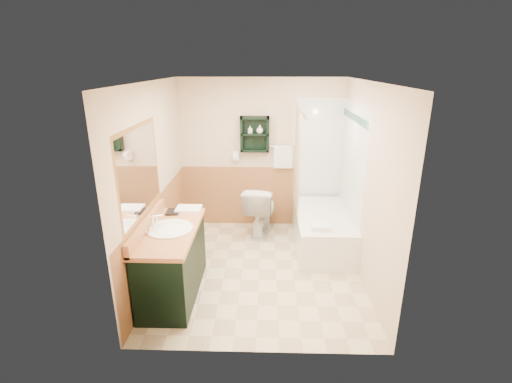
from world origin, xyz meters
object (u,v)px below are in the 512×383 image
object	(u,v)px
vanity	(173,262)
toilet	(261,210)
bathtub	(323,231)
soap_bottle_a	(250,131)
vanity_book	(166,205)
wall_shelf	(255,134)
hair_dryer	(236,156)
soap_bottle_b	(260,130)

from	to	relation	value
vanity	toilet	size ratio (longest dim) A/B	1.62
bathtub	soap_bottle_a	size ratio (longest dim) A/B	12.43
vanity_book	wall_shelf	bearing A→B (deg)	50.58
bathtub	wall_shelf	bearing A→B (deg)	144.03
hair_dryer	soap_bottle_b	xyz separation A→B (m)	(0.38, -0.03, 0.42)
bathtub	soap_bottle_b	bearing A→B (deg)	141.97
soap_bottle_a	bathtub	bearing A→B (deg)	-33.93
bathtub	vanity	bearing A→B (deg)	-147.50
hair_dryer	soap_bottle_a	xyz separation A→B (m)	(0.23, -0.03, 0.39)
wall_shelf	soap_bottle_a	bearing A→B (deg)	-176.09
vanity_book	hair_dryer	bearing A→B (deg)	59.40
wall_shelf	bathtub	distance (m)	1.81
hair_dryer	vanity	xyz separation A→B (m)	(-0.59, -1.99, -0.79)
hair_dryer	vanity	distance (m)	2.22
hair_dryer	vanity_book	xyz separation A→B (m)	(-0.76, -1.50, -0.26)
toilet	hair_dryer	bearing A→B (deg)	-27.48
toilet	vanity_book	xyz separation A→B (m)	(-1.16, -1.19, 0.54)
vanity	bathtub	xyz separation A→B (m)	(1.92, 1.22, -0.15)
bathtub	toilet	bearing A→B (deg)	153.70
vanity	bathtub	world-z (taller)	vanity
vanity	soap_bottle_a	distance (m)	2.43
toilet	soap_bottle_b	bearing A→B (deg)	-75.13
vanity_book	soap_bottle_a	distance (m)	1.89
vanity	vanity_book	bearing A→B (deg)	108.64
hair_dryer	soap_bottle_a	size ratio (longest dim) A/B	1.99
vanity	bathtub	size ratio (longest dim) A/B	0.87
hair_dryer	vanity_book	bearing A→B (deg)	-116.83
wall_shelf	hair_dryer	bearing A→B (deg)	175.24
wall_shelf	toilet	world-z (taller)	wall_shelf
soap_bottle_a	soap_bottle_b	distance (m)	0.16
vanity	bathtub	distance (m)	2.28
wall_shelf	soap_bottle_a	xyz separation A→B (m)	(-0.07, -0.01, 0.04)
hair_dryer	toilet	bearing A→B (deg)	-37.88
bathtub	vanity_book	world-z (taller)	vanity_book
hair_dryer	bathtub	bearing A→B (deg)	-30.13
toilet	vanity_book	size ratio (longest dim) A/B	3.72
vanity_book	soap_bottle_b	distance (m)	1.98
bathtub	toilet	distance (m)	1.04
wall_shelf	vanity	xyz separation A→B (m)	(-0.89, -1.97, -1.14)
vanity	toilet	bearing A→B (deg)	59.29
wall_shelf	soap_bottle_b	xyz separation A→B (m)	(0.08, -0.01, 0.07)
hair_dryer	bathtub	xyz separation A→B (m)	(1.33, -0.77, -0.94)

